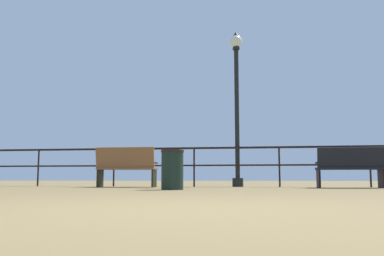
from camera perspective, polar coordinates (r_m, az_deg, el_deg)
name	(u,v)px	position (r m, az deg, el deg)	size (l,w,h in m)	color
ground_plane	(183,209)	(3.09, -1.28, -10.89)	(60.00, 60.00, 0.00)	olive
pier_railing	(236,157)	(10.69, 5.98, -3.92)	(23.56, 0.05, 1.01)	black
bench_near_left	(126,165)	(10.31, -8.93, -5.02)	(1.44, 0.60, 0.96)	brown
bench_near_right	(350,166)	(10.02, 20.60, -4.86)	(1.43, 0.69, 0.90)	black
lamppost_center	(237,96)	(11.04, 6.08, 4.30)	(0.33, 0.33, 4.07)	black
trash_bin	(172,170)	(8.00, -2.68, -5.67)	(0.44, 0.44, 0.75)	black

